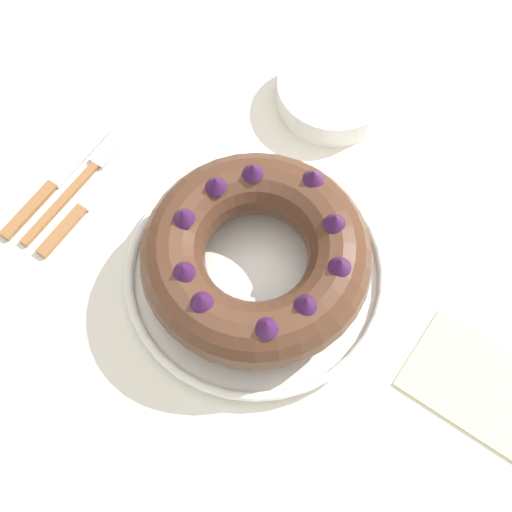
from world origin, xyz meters
The scene contains 9 objects.
ground_plane centered at (0.00, 0.00, 0.00)m, with size 8.00×8.00×0.00m, color brown.
dining_table centered at (0.00, 0.00, 0.69)m, with size 1.28×1.29×0.78m.
serving_dish centered at (-0.03, -0.02, 0.79)m, with size 0.33×0.33×0.02m.
bundt_cake centered at (-0.03, -0.02, 0.84)m, with size 0.28×0.28×0.10m.
fork centered at (-0.31, -0.03, 0.78)m, with size 0.02×0.21×0.01m.
serving_knife centered at (-0.33, -0.06, 0.78)m, with size 0.02×0.22×0.01m.
cake_knife centered at (-0.28, -0.07, 0.78)m, with size 0.02×0.19×0.01m.
side_bowl centered at (-0.09, 0.27, 0.80)m, with size 0.16×0.16×0.04m, color white.
napkin centered at (0.27, 0.02, 0.78)m, with size 0.17×0.12×0.00m, color beige.
Camera 1 is at (0.17, -0.32, 1.62)m, focal length 50.00 mm.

